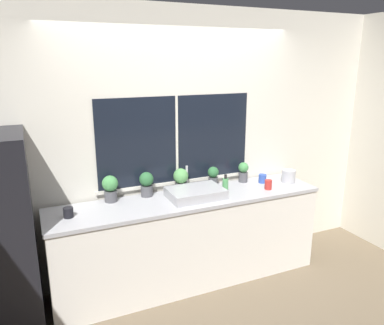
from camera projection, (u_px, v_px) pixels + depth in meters
ground_plane at (201, 294)px, 3.61m from camera, size 14.00×14.00×0.00m
wall_back at (175, 145)px, 3.81m from camera, size 8.00×0.09×2.70m
wall_right at (305, 119)px, 5.52m from camera, size 0.06×7.00×2.70m
counter at (189, 240)px, 3.74m from camera, size 2.69×0.58×0.90m
sink at (195, 193)px, 3.62m from camera, size 0.53×0.43×0.26m
potted_plant_far_left at (110, 187)px, 3.49m from camera, size 0.15×0.15×0.25m
potted_plant_left at (146, 183)px, 3.63m from camera, size 0.14×0.14×0.24m
potted_plant_center at (180, 178)px, 3.77m from camera, size 0.15×0.15×0.24m
potted_plant_right at (213, 176)px, 3.92m from camera, size 0.11×0.11×0.21m
potted_plant_far_right at (243, 172)px, 4.07m from camera, size 0.11×0.11×0.22m
soap_bottle at (225, 185)px, 3.73m from camera, size 0.06×0.06×0.19m
mug_blue at (262, 179)px, 4.05m from camera, size 0.08×0.08×0.09m
mug_black at (68, 212)px, 3.16m from camera, size 0.08×0.08×0.09m
mug_red at (268, 185)px, 3.85m from camera, size 0.07×0.07×0.10m
kettle at (289, 176)px, 4.07m from camera, size 0.15×0.15×0.15m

